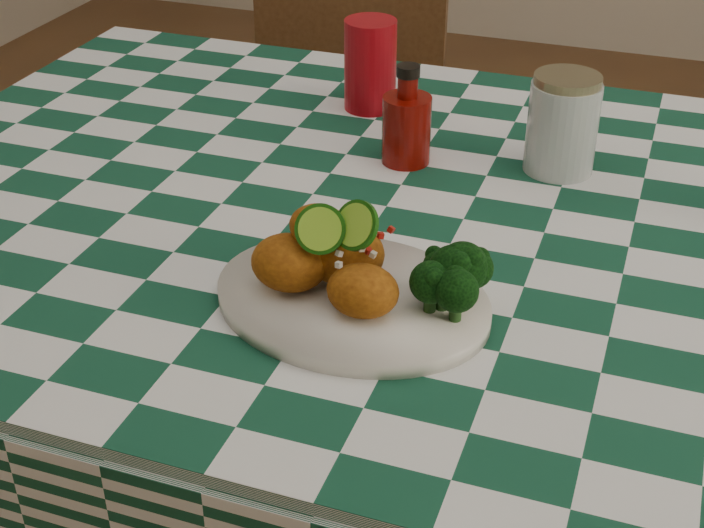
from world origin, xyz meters
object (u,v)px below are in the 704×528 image
(fried_chicken_pile, at_px, (344,251))
(mason_jar, at_px, (563,124))
(dining_table, at_px, (448,451))
(ketchup_bottle, at_px, (407,115))
(wooden_chair_left, at_px, (331,178))
(red_tumbler, at_px, (370,65))
(plate, at_px, (352,300))

(fried_chicken_pile, relative_size, mason_jar, 1.17)
(dining_table, xyz_separation_m, mason_jar, (0.09, 0.18, 0.46))
(ketchup_bottle, bearing_deg, wooden_chair_left, 120.59)
(fried_chicken_pile, bearing_deg, ketchup_bottle, 96.49)
(dining_table, relative_size, mason_jar, 12.10)
(ketchup_bottle, bearing_deg, mason_jar, 12.55)
(red_tumbler, bearing_deg, fried_chicken_pile, -74.22)
(plate, relative_size, ketchup_bottle, 2.19)
(dining_table, relative_size, plate, 5.36)
(red_tumbler, relative_size, wooden_chair_left, 0.16)
(wooden_chair_left, bearing_deg, plate, -75.47)
(dining_table, bearing_deg, wooden_chair_left, 122.91)
(ketchup_bottle, height_order, wooden_chair_left, ketchup_bottle)
(ketchup_bottle, distance_m, wooden_chair_left, 0.74)
(dining_table, bearing_deg, mason_jar, 64.22)
(fried_chicken_pile, relative_size, red_tumbler, 1.14)
(mason_jar, bearing_deg, ketchup_bottle, -167.45)
(red_tumbler, bearing_deg, ketchup_bottle, -56.76)
(mason_jar, bearing_deg, dining_table, -115.78)
(ketchup_bottle, bearing_deg, plate, -82.15)
(dining_table, xyz_separation_m, red_tumbler, (-0.23, 0.30, 0.46))
(red_tumbler, relative_size, mason_jar, 1.03)
(mason_jar, distance_m, wooden_chair_left, 0.82)
(red_tumbler, xyz_separation_m, mason_jar, (0.32, -0.12, -0.00))
(plate, distance_m, red_tumbler, 0.56)
(dining_table, height_order, mason_jar, mason_jar)
(dining_table, distance_m, fried_chicken_pile, 0.52)
(dining_table, height_order, wooden_chair_left, wooden_chair_left)
(plate, bearing_deg, mason_jar, 69.48)
(dining_table, xyz_separation_m, ketchup_bottle, (-0.12, 0.14, 0.46))
(fried_chicken_pile, distance_m, ketchup_bottle, 0.37)
(plate, distance_m, fried_chicken_pile, 0.06)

